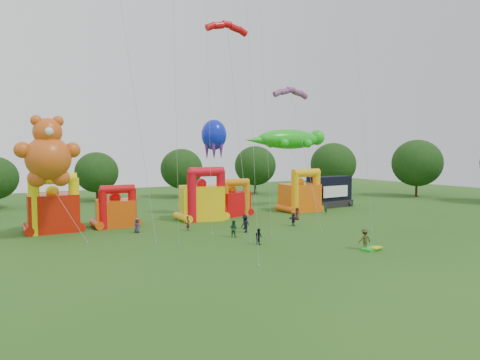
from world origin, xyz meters
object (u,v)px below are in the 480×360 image
spectator_0 (137,226)px  spectator_4 (245,221)px  teddy_bear_kite (54,172)px  stage_trailer (329,192)px  bouncy_castle_0 (53,209)px  octopus_kite (215,145)px  bouncy_castle_2 (202,200)px  gecko_kite (292,147)px

spectator_0 → spectator_4: 12.45m
teddy_bear_kite → spectator_4: (20.25, -3.88, -6.23)m
teddy_bear_kite → spectator_0: bearing=1.3°
stage_trailer → spectator_4: size_ratio=4.50×
bouncy_castle_0 → teddy_bear_kite: size_ratio=0.52×
octopus_kite → spectator_0: size_ratio=8.68×
stage_trailer → bouncy_castle_2: bearing=-176.8°
stage_trailer → gecko_kite: size_ratio=0.53×
bouncy_castle_0 → octopus_kite: bearing=1.5°
octopus_kite → teddy_bear_kite: bearing=-163.9°
bouncy_castle_2 → octopus_kite: size_ratio=0.52×
bouncy_castle_2 → spectator_4: bouncy_castle_2 is taller
bouncy_castle_0 → teddy_bear_kite: teddy_bear_kite is taller
gecko_kite → spectator_0: (-27.06, -6.76, -9.04)m
bouncy_castle_2 → stage_trailer: bouncy_castle_2 is taller
teddy_bear_kite → octopus_kite: size_ratio=0.95×
spectator_4 → bouncy_castle_0: bearing=-80.5°
bouncy_castle_2 → teddy_bear_kite: size_ratio=0.55×
bouncy_castle_0 → spectator_0: size_ratio=4.29×
stage_trailer → octopus_kite: (-20.98, 0.22, 7.55)m
bouncy_castle_0 → stage_trailer: bearing=0.4°
teddy_bear_kite → spectator_4: bearing=-10.8°
bouncy_castle_0 → gecko_kite: gecko_kite is taller
teddy_bear_kite → gecko_kite: 36.32m
stage_trailer → gecko_kite: bearing=172.1°
octopus_kite → spectator_0: 17.06m
bouncy_castle_2 → spectator_0: 11.37m
gecko_kite → octopus_kite: (-14.02, -0.75, 0.16)m
octopus_kite → bouncy_castle_0: bearing=-178.5°
spectator_0 → spectator_4: (11.76, -4.07, 0.10)m
teddy_bear_kite → octopus_kite: octopus_kite is taller
stage_trailer → teddy_bear_kite: teddy_bear_kite is taller
bouncy_castle_0 → octopus_kite: size_ratio=0.49×
bouncy_castle_2 → stage_trailer: 23.77m
spectator_0 → bouncy_castle_2: bearing=3.6°
gecko_kite → bouncy_castle_2: bearing=-172.2°
gecko_kite → spectator_0: 29.32m
bouncy_castle_2 → spectator_4: (1.48, -8.52, -1.81)m
stage_trailer → bouncy_castle_0: bearing=-179.6°
gecko_kite → bouncy_castle_0: bearing=-177.9°
gecko_kite → spectator_4: bearing=-144.7°
spectator_0 → octopus_kite: bearing=5.0°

